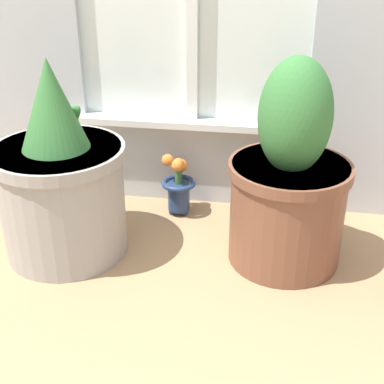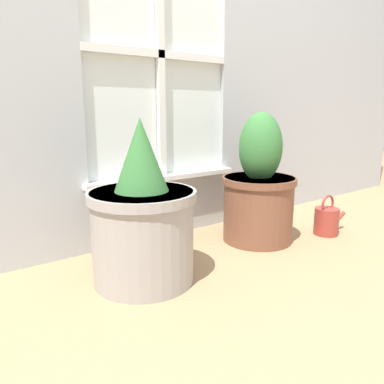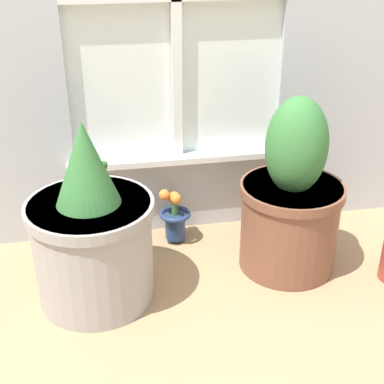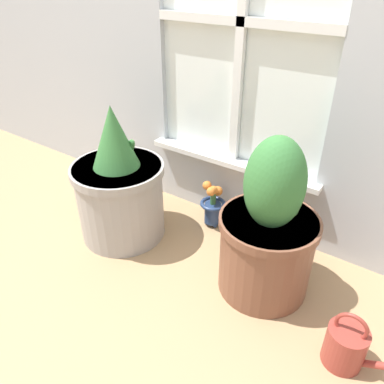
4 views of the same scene
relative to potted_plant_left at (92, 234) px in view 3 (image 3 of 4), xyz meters
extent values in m
plane|color=tan|center=(0.34, -0.21, -0.24)|extent=(10.00, 10.00, 0.00)
cube|color=#B2B7BC|center=(0.34, 0.41, -0.08)|extent=(0.78, 0.05, 0.32)
cube|color=white|center=(0.34, 0.37, 0.07)|extent=(0.84, 0.06, 0.02)
cylinder|color=#9E9993|center=(0.00, 0.00, -0.06)|extent=(0.38, 0.38, 0.35)
cylinder|color=#9E9993|center=(0.00, 0.00, 0.09)|extent=(0.40, 0.40, 0.04)
cylinder|color=#38281E|center=(0.00, 0.00, 0.11)|extent=(0.35, 0.35, 0.01)
cone|color=#387538|center=(0.00, 0.00, 0.24)|extent=(0.20, 0.20, 0.26)
ellipsoid|color=#387538|center=(0.02, 0.06, 0.18)|extent=(0.12, 0.07, 0.12)
cylinder|color=brown|center=(0.68, 0.06, -0.08)|extent=(0.34, 0.34, 0.32)
cylinder|color=brown|center=(0.68, 0.06, 0.07)|extent=(0.36, 0.36, 0.03)
cylinder|color=#38281E|center=(0.68, 0.06, 0.08)|extent=(0.31, 0.31, 0.01)
ellipsoid|color=#387538|center=(0.68, 0.06, 0.22)|extent=(0.21, 0.21, 0.34)
ellipsoid|color=#387538|center=(0.76, 0.08, 0.16)|extent=(0.05, 0.09, 0.14)
sphere|color=navy|center=(0.31, 0.31, -0.23)|extent=(0.02, 0.02, 0.02)
sphere|color=navy|center=(0.28, 0.27, -0.23)|extent=(0.02, 0.02, 0.02)
sphere|color=navy|center=(0.33, 0.27, -0.23)|extent=(0.02, 0.02, 0.02)
cylinder|color=navy|center=(0.31, 0.29, -0.17)|extent=(0.08, 0.08, 0.10)
torus|color=navy|center=(0.31, 0.29, -0.12)|extent=(0.12, 0.12, 0.02)
cylinder|color=#386633|center=(0.31, 0.29, -0.09)|extent=(0.03, 0.03, 0.06)
sphere|color=orange|center=(0.31, 0.29, -0.05)|extent=(0.04, 0.04, 0.04)
sphere|color=orange|center=(0.31, 0.32, -0.07)|extent=(0.05, 0.05, 0.05)
sphere|color=orange|center=(0.27, 0.29, -0.04)|extent=(0.04, 0.04, 0.04)
sphere|color=orange|center=(0.31, 0.26, -0.04)|extent=(0.04, 0.04, 0.04)
camera|label=1|loc=(0.62, -1.37, 0.71)|focal=50.00mm
camera|label=2|loc=(-0.65, -1.18, 0.40)|focal=35.00mm
camera|label=3|loc=(0.05, -1.48, 0.89)|focal=50.00mm
camera|label=4|loc=(1.06, -0.97, 0.85)|focal=35.00mm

